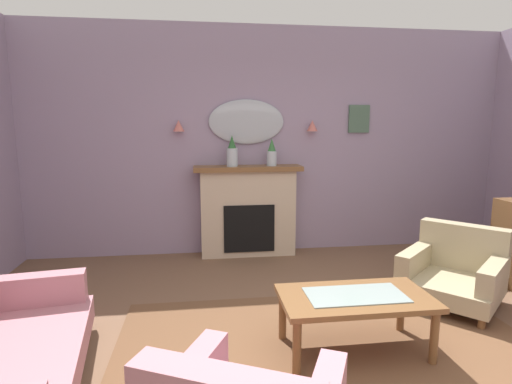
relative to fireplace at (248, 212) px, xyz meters
The scene contains 11 objects.
wall_back 0.97m from the fireplace, 33.50° to the left, with size 7.23×0.10×2.91m, color #9E8CA8.
patterned_rug 2.67m from the fireplace, 82.64° to the right, with size 3.20×2.40×0.01m, color brown.
fireplace is the anchor object (origin of this frame).
mantel_vase_left 0.78m from the fireplace, behind, with size 0.14×0.14×0.39m.
mantel_vase_right 0.80m from the fireplace, ahead, with size 0.13×0.13×0.35m.
wall_mirror 1.15m from the fireplace, 90.00° to the left, with size 0.96×0.06×0.56m, color #B2BCC6.
wall_sconce_left 1.38m from the fireplace, behind, with size 0.14×0.14×0.14m, color #D17066.
wall_sconce_right 1.38m from the fireplace, ahead, with size 0.14×0.14×0.14m, color #D17066.
framed_picture 1.91m from the fireplace, ahead, with size 0.28×0.03×0.36m, color #4C6B56.
coffee_table 2.48m from the fireplace, 78.15° to the right, with size 1.10×0.60×0.45m.
armchair_beside_couch 2.47m from the fireplace, 43.74° to the right, with size 1.14×1.14×0.71m.
Camera 1 is at (-0.93, -2.33, 1.66)m, focal length 28.81 mm.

